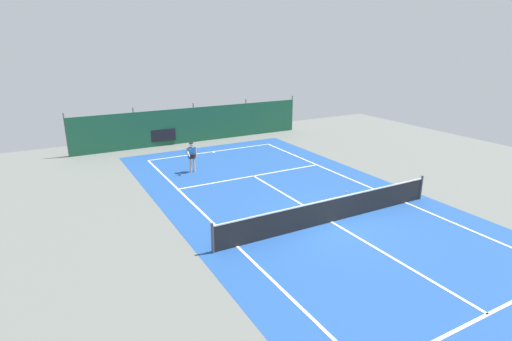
% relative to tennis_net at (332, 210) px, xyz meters
% --- Properties ---
extents(ground_plane, '(36.00, 36.00, 0.00)m').
position_rel_tennis_net_xyz_m(ground_plane, '(0.00, 0.00, -0.51)').
color(ground_plane, slate).
extents(court_surface, '(11.02, 26.60, 0.01)m').
position_rel_tennis_net_xyz_m(court_surface, '(0.00, 0.00, -0.51)').
color(court_surface, '#1E478C').
rests_on(court_surface, ground).
extents(tennis_net, '(10.12, 0.10, 1.10)m').
position_rel_tennis_net_xyz_m(tennis_net, '(0.00, 0.00, 0.00)').
color(tennis_net, black).
rests_on(tennis_net, ground).
extents(back_fence, '(16.30, 0.98, 2.70)m').
position_rel_tennis_net_xyz_m(back_fence, '(-0.00, 15.49, 0.16)').
color(back_fence, '#195138').
rests_on(back_fence, ground).
extents(tennis_player, '(0.74, 0.74, 1.64)m').
position_rel_tennis_net_xyz_m(tennis_player, '(-2.55, 8.61, 0.45)').
color(tennis_player, '#D8AD8C').
rests_on(tennis_player, ground).
extents(tennis_ball_near_player, '(0.07, 0.07, 0.07)m').
position_rel_tennis_net_xyz_m(tennis_ball_near_player, '(2.71, 2.22, -0.48)').
color(tennis_ball_near_player, '#CCDB33').
rests_on(tennis_ball_near_player, ground).
extents(parked_car, '(2.22, 4.31, 1.68)m').
position_rel_tennis_net_xyz_m(parked_car, '(-2.19, 17.01, 0.33)').
color(parked_car, black).
rests_on(parked_car, ground).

